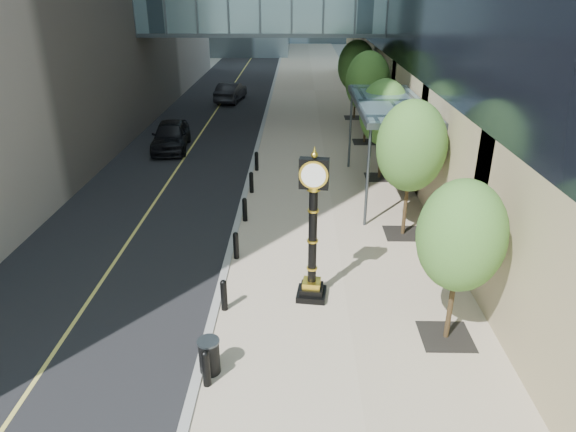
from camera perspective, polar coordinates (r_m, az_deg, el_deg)
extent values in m
plane|color=gray|center=(12.46, 3.54, -21.67)|extent=(320.00, 320.00, 0.00)
cube|color=black|center=(49.91, -6.51, 13.69)|extent=(8.00, 180.00, 0.02)
cube|color=tan|center=(49.51, 2.98, 13.75)|extent=(8.00, 180.00, 0.06)
cube|color=gray|center=(49.55, -1.78, 13.78)|extent=(0.25, 180.00, 0.07)
cube|color=slate|center=(36.79, -2.91, 21.88)|extent=(17.00, 4.00, 3.00)
cube|color=#383F44|center=(36.87, -2.86, 19.63)|extent=(17.00, 4.20, 0.25)
cube|color=#383F44|center=(23.52, 11.26, 12.09)|extent=(3.00, 8.00, 0.25)
cube|color=slate|center=(23.49, 11.29, 12.45)|extent=(2.80, 7.80, 0.06)
cylinder|color=#383F44|center=(20.35, 8.83, 4.25)|extent=(0.12, 0.12, 4.20)
cylinder|color=#383F44|center=(27.39, 6.94, 9.52)|extent=(0.12, 0.12, 4.20)
cylinder|color=black|center=(13.00, -9.07, -16.55)|extent=(0.20, 0.20, 0.90)
cylinder|color=black|center=(15.53, -7.12, -8.88)|extent=(0.20, 0.20, 0.90)
cylinder|color=black|center=(18.28, -5.79, -3.42)|extent=(0.20, 0.20, 0.90)
cylinder|color=black|center=(21.15, -4.82, 0.59)|extent=(0.20, 0.20, 0.90)
cylinder|color=black|center=(24.10, -4.08, 3.63)|extent=(0.20, 0.20, 0.90)
cylinder|color=black|center=(27.11, -3.51, 6.00)|extent=(0.20, 0.20, 0.90)
cube|color=black|center=(15.23, 17.11, -12.67)|extent=(1.40, 1.40, 0.02)
cylinder|color=#3C2C19|center=(14.56, 17.70, -8.81)|extent=(0.14, 0.14, 2.45)
ellipsoid|color=#345B21|center=(13.66, 18.69, -2.10)|extent=(2.25, 2.25, 3.00)
cube|color=black|center=(20.64, 12.60, -1.90)|extent=(1.40, 1.40, 0.02)
cylinder|color=#3C2C19|center=(20.09, 12.96, 1.66)|extent=(0.14, 0.14, 2.79)
ellipsoid|color=#345B21|center=(19.39, 13.54, 7.56)|extent=(2.56, 2.56, 3.41)
cube|color=black|center=(26.55, 10.07, 4.26)|extent=(1.40, 1.40, 0.02)
cylinder|color=#3C2C19|center=(26.14, 10.28, 6.94)|extent=(0.14, 0.14, 2.62)
ellipsoid|color=#345B21|center=(25.63, 10.61, 11.26)|extent=(2.40, 2.40, 3.20)
cube|color=black|center=(32.68, 8.46, 8.14)|extent=(1.40, 1.40, 0.02)
cylinder|color=#3C2C19|center=(32.31, 8.62, 10.61)|extent=(0.14, 0.14, 2.91)
ellipsoid|color=#345B21|center=(31.87, 8.87, 14.55)|extent=(2.67, 2.67, 3.56)
cube|color=black|center=(38.93, 7.34, 10.79)|extent=(1.40, 1.40, 0.02)
cylinder|color=#3C2C19|center=(38.62, 7.46, 12.88)|extent=(0.14, 0.14, 2.93)
ellipsoid|color=#345B21|center=(38.25, 7.64, 16.21)|extent=(2.68, 2.68, 3.58)
cube|color=black|center=(16.20, 2.62, -8.66)|extent=(0.99, 0.99, 0.20)
cube|color=black|center=(16.09, 2.63, -8.07)|extent=(0.77, 0.77, 0.20)
cube|color=yellow|center=(15.99, 2.64, -7.48)|extent=(0.60, 0.60, 0.20)
cylinder|color=black|center=(15.20, 2.76, -2.26)|extent=(0.26, 0.26, 3.05)
cube|color=black|center=(14.44, 2.91, 4.75)|extent=(0.87, 0.39, 0.88)
cylinder|color=white|center=(14.60, 2.89, 4.97)|extent=(0.69, 0.12, 0.69)
cylinder|color=white|center=(14.27, 2.93, 4.52)|extent=(0.69, 0.12, 0.69)
sphere|color=yellow|center=(14.27, 2.96, 6.79)|extent=(0.20, 0.20, 0.20)
cylinder|color=black|center=(13.36, -8.73, -15.23)|extent=(0.60, 0.60, 0.90)
imported|color=beige|center=(24.87, 12.56, 4.57)|extent=(0.66, 0.53, 1.56)
imported|color=black|center=(31.59, -12.90, 8.74)|extent=(2.48, 5.12, 1.69)
imported|color=black|center=(44.80, -6.38, 13.55)|extent=(2.32, 5.00, 1.59)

